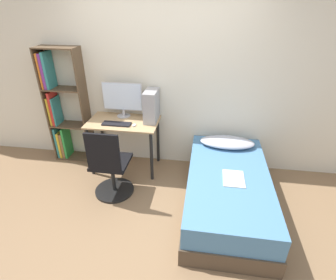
{
  "coord_description": "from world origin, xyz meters",
  "views": [
    {
      "loc": [
        0.6,
        -2.09,
        2.32
      ],
      "look_at": [
        0.17,
        0.74,
        0.75
      ],
      "focal_mm": 28.0,
      "sensor_mm": 36.0,
      "label": 1
    }
  ],
  "objects_px": {
    "office_chair": "(110,170)",
    "monitor": "(122,98)",
    "bookshelf": "(61,110)",
    "bed": "(227,190)",
    "keyboard": "(117,124)",
    "pc_tower": "(151,106)"
  },
  "relations": [
    {
      "from": "bed",
      "to": "keyboard",
      "type": "relative_size",
      "value": 4.76
    },
    {
      "from": "bookshelf",
      "to": "pc_tower",
      "type": "height_order",
      "value": "bookshelf"
    },
    {
      "from": "office_chair",
      "to": "monitor",
      "type": "distance_m",
      "value": 1.07
    },
    {
      "from": "bookshelf",
      "to": "monitor",
      "type": "height_order",
      "value": "bookshelf"
    },
    {
      "from": "bookshelf",
      "to": "monitor",
      "type": "distance_m",
      "value": 1.0
    },
    {
      "from": "bed",
      "to": "monitor",
      "type": "distance_m",
      "value": 1.91
    },
    {
      "from": "bed",
      "to": "monitor",
      "type": "xyz_separation_m",
      "value": [
        -1.52,
        0.83,
        0.81
      ]
    },
    {
      "from": "pc_tower",
      "to": "office_chair",
      "type": "bearing_deg",
      "value": -117.96
    },
    {
      "from": "office_chair",
      "to": "pc_tower",
      "type": "relative_size",
      "value": 2.25
    },
    {
      "from": "bed",
      "to": "monitor",
      "type": "height_order",
      "value": "monitor"
    },
    {
      "from": "monitor",
      "to": "keyboard",
      "type": "relative_size",
      "value": 1.47
    },
    {
      "from": "bookshelf",
      "to": "office_chair",
      "type": "relative_size",
      "value": 1.78
    },
    {
      "from": "bookshelf",
      "to": "bed",
      "type": "bearing_deg",
      "value": -17.88
    },
    {
      "from": "office_chair",
      "to": "monitor",
      "type": "relative_size",
      "value": 1.68
    },
    {
      "from": "monitor",
      "to": "keyboard",
      "type": "distance_m",
      "value": 0.4
    },
    {
      "from": "bookshelf",
      "to": "keyboard",
      "type": "bearing_deg",
      "value": -16.03
    },
    {
      "from": "office_chair",
      "to": "bed",
      "type": "xyz_separation_m",
      "value": [
        1.47,
        0.0,
        -0.14
      ]
    },
    {
      "from": "office_chair",
      "to": "bed",
      "type": "relative_size",
      "value": 0.52
    },
    {
      "from": "pc_tower",
      "to": "bed",
      "type": "bearing_deg",
      "value": -34.55
    },
    {
      "from": "keyboard",
      "to": "pc_tower",
      "type": "height_order",
      "value": "pc_tower"
    },
    {
      "from": "bookshelf",
      "to": "pc_tower",
      "type": "distance_m",
      "value": 1.42
    },
    {
      "from": "bed",
      "to": "keyboard",
      "type": "height_order",
      "value": "keyboard"
    }
  ]
}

